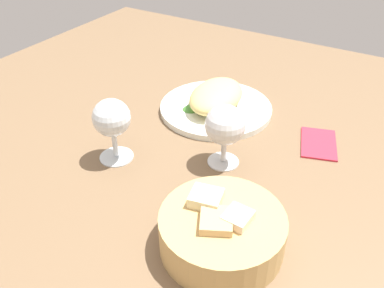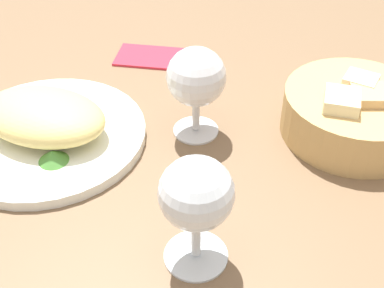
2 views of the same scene
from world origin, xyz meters
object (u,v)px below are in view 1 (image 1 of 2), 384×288
(wine_glass_near, at_px, (112,121))
(bread_basket, at_px, (221,230))
(plate, at_px, (216,108))
(wine_glass_far, at_px, (225,127))
(folded_napkin, at_px, (319,143))

(wine_glass_near, bearing_deg, bread_basket, 71.77)
(plate, bearing_deg, wine_glass_far, 32.48)
(bread_basket, bearing_deg, folded_napkin, 171.86)
(wine_glass_far, distance_m, folded_napkin, 0.22)
(wine_glass_far, xyz_separation_m, folded_napkin, (-0.16, 0.14, -0.08))
(plate, xyz_separation_m, wine_glass_far, (0.17, 0.11, 0.07))
(bread_basket, distance_m, wine_glass_far, 0.21)
(plate, height_order, bread_basket, bread_basket)
(plate, distance_m, wine_glass_far, 0.21)
(wine_glass_far, bearing_deg, wine_glass_near, -63.34)
(plate, relative_size, wine_glass_near, 2.02)
(bread_basket, distance_m, wine_glass_near, 0.30)
(plate, distance_m, bread_basket, 0.40)
(wine_glass_near, xyz_separation_m, folded_napkin, (-0.25, 0.33, -0.08))
(wine_glass_near, relative_size, folded_napkin, 1.16)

